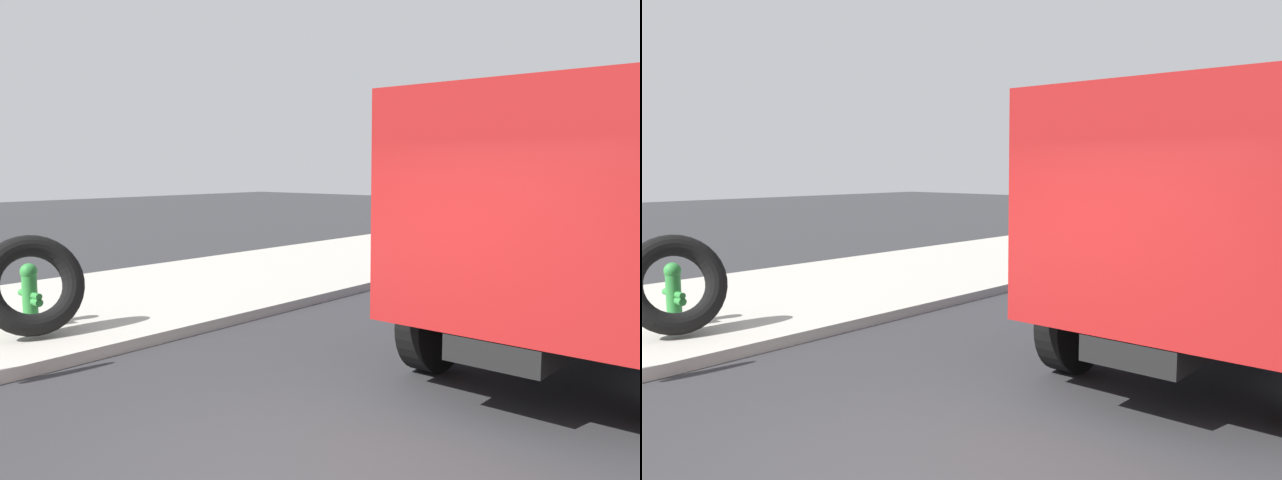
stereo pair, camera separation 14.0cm
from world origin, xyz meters
TOP-DOWN VIEW (x-y plane):
  - fire_hydrant at (0.86, 5.66)m, footprint 0.22×0.51m
  - loose_tire at (0.61, 5.08)m, footprint 1.41×0.95m
  - dump_truck_blue at (5.10, -0.53)m, footprint 7.05×2.91m

SIDE VIEW (x-z plane):
  - fire_hydrant at x=0.86m, z-range 0.18..1.02m
  - loose_tire at x=0.61m, z-range 0.15..1.46m
  - dump_truck_blue at x=5.10m, z-range 0.11..3.11m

